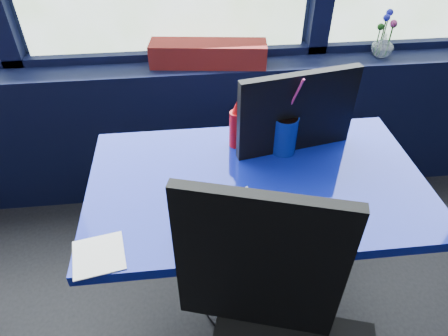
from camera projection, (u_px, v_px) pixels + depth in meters
window_sill at (176, 130)px, 2.29m from camera, size 5.00×0.26×0.80m
near_table at (255, 215)px, 1.54m from camera, size 1.20×0.70×0.75m
chair_near_back at (288, 154)px, 1.76m from camera, size 0.56×0.57×1.07m
planter_box at (208, 54)px, 1.99m from camera, size 0.59×0.22×0.12m
flower_vase at (384, 43)px, 2.07m from camera, size 0.14×0.14×0.24m
food_basket at (218, 217)px, 1.24m from camera, size 0.28×0.27×0.09m
ketchup_bottle at (236, 127)px, 1.53m from camera, size 0.05×0.05×0.20m
soda_cup at (285, 134)px, 1.51m from camera, size 0.10×0.10×0.32m
napkin at (99, 255)px, 1.17m from camera, size 0.17×0.17×0.00m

